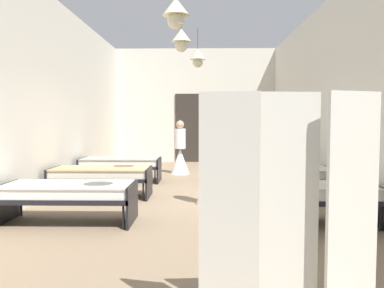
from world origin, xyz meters
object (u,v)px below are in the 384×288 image
object	(u,v)px
bed_right_row_0	(309,194)
patient_seated_primary	(251,146)
bed_right_row_1	(282,175)
nurse_mid_aisle	(180,155)
bed_left_row_1	(101,175)
bed_left_row_2	(121,164)
nurse_near_aisle	(211,175)
privacy_screen	(290,215)
bed_left_row_0	(69,193)
bed_right_row_2	(265,164)

from	to	relation	value
bed_right_row_0	patient_seated_primary	world-z (taller)	patient_seated_primary
bed_right_row_1	nurse_mid_aisle	distance (m)	3.90
bed_right_row_0	bed_left_row_1	size ratio (longest dim) A/B	1.00
bed_left_row_2	nurse_near_aisle	world-z (taller)	nurse_near_aisle
bed_right_row_1	nurse_near_aisle	distance (m)	1.54
bed_right_row_1	privacy_screen	bearing A→B (deg)	-101.02
bed_left_row_0	bed_right_row_0	distance (m)	3.49
bed_right_row_2	patient_seated_primary	world-z (taller)	patient_seated_primary
bed_left_row_1	bed_right_row_2	bearing A→B (deg)	28.58
bed_left_row_2	privacy_screen	bearing A→B (deg)	-69.48
bed_left_row_0	bed_right_row_0	xyz separation A→B (m)	(3.49, 0.00, 0.00)
bed_right_row_1	bed_left_row_2	size ratio (longest dim) A/B	1.00
bed_right_row_1	patient_seated_primary	size ratio (longest dim) A/B	2.37
bed_left_row_0	bed_right_row_2	xyz separation A→B (m)	(3.49, 3.80, 0.00)
privacy_screen	bed_left_row_0	bearing A→B (deg)	126.04
bed_right_row_2	bed_right_row_1	bearing A→B (deg)	-90.00
nurse_mid_aisle	privacy_screen	world-z (taller)	privacy_screen
nurse_near_aisle	patient_seated_primary	world-z (taller)	nurse_near_aisle
bed_left_row_0	bed_right_row_0	world-z (taller)	same
bed_left_row_0	bed_left_row_1	distance (m)	1.90
bed_right_row_0	patient_seated_primary	size ratio (longest dim) A/B	2.37
bed_right_row_2	privacy_screen	bearing A→B (deg)	-97.98
bed_left_row_1	bed_right_row_1	distance (m)	3.49
bed_left_row_1	bed_right_row_0	bearing A→B (deg)	-28.58
bed_left_row_1	bed_right_row_1	xyz separation A→B (m)	(3.49, 0.00, 0.00)
bed_right_row_0	patient_seated_primary	distance (m)	3.76
bed_left_row_2	bed_right_row_1	bearing A→B (deg)	-28.58
bed_right_row_2	nurse_near_aisle	size ratio (longest dim) A/B	1.28
bed_left_row_2	bed_right_row_2	world-z (taller)	same
bed_left_row_1	nurse_near_aisle	world-z (taller)	nurse_near_aisle
bed_left_row_1	bed_left_row_2	size ratio (longest dim) A/B	1.00
bed_left_row_1	privacy_screen	xyz separation A→B (m)	(2.54, -4.88, 0.41)
patient_seated_primary	privacy_screen	size ratio (longest dim) A/B	0.47
bed_right_row_2	nurse_near_aisle	xyz separation A→B (m)	(-1.38, -2.58, 0.09)
bed_left_row_0	bed_right_row_2	world-z (taller)	same
bed_left_row_1	bed_left_row_0	bearing A→B (deg)	-90.00
bed_right_row_1	privacy_screen	xyz separation A→B (m)	(-0.95, -4.88, 0.41)
bed_right_row_1	privacy_screen	world-z (taller)	privacy_screen
nurse_mid_aisle	privacy_screen	size ratio (longest dim) A/B	0.87
bed_left_row_0	nurse_mid_aisle	bearing A→B (deg)	75.17
bed_right_row_0	nurse_near_aisle	size ratio (longest dim) A/B	1.28
nurse_mid_aisle	patient_seated_primary	xyz separation A→B (m)	(1.77, -1.46, 0.34)
bed_left_row_1	nurse_mid_aisle	bearing A→B (deg)	67.30
bed_right_row_2	nurse_near_aisle	bearing A→B (deg)	-118.16
bed_left_row_0	nurse_near_aisle	world-z (taller)	nurse_near_aisle
bed_right_row_2	bed_left_row_0	bearing A→B (deg)	-132.54
bed_left_row_1	nurse_near_aisle	xyz separation A→B (m)	(2.10, -0.68, 0.09)
patient_seated_primary	privacy_screen	xyz separation A→B (m)	(-0.60, -6.70, -0.02)
patient_seated_primary	bed_left_row_0	bearing A→B (deg)	-130.14
bed_right_row_0	bed_right_row_1	xyz separation A→B (m)	(0.00, 1.90, 0.00)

